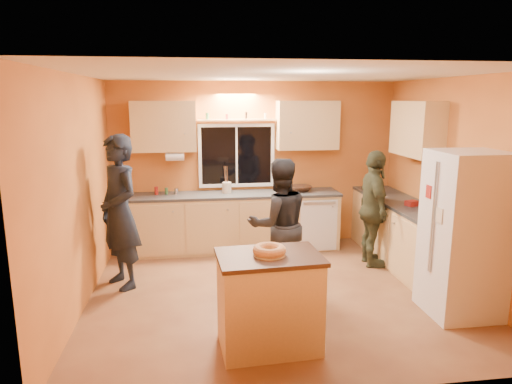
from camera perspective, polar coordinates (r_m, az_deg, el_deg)
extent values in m
plane|color=brown|center=(5.75, 2.68, -12.38)|extent=(4.50, 4.50, 0.00)
cube|color=orange|center=(7.30, -0.10, 3.46)|extent=(4.50, 0.04, 2.60)
cube|color=orange|center=(3.46, 8.96, -5.92)|extent=(4.50, 0.04, 2.60)
cube|color=orange|center=(5.41, -21.31, -0.22)|extent=(0.04, 4.00, 2.60)
cube|color=orange|center=(6.17, 23.80, 0.97)|extent=(0.04, 4.00, 2.60)
cube|color=white|center=(5.26, 2.95, 14.49)|extent=(4.50, 4.00, 0.02)
cube|color=black|center=(7.23, -2.45, 4.58)|extent=(1.10, 0.02, 0.90)
cube|color=white|center=(7.21, -2.44, 4.56)|extent=(1.20, 0.04, 1.00)
cube|color=#DFB575|center=(7.02, -11.43, 8.04)|extent=(0.95, 0.33, 0.75)
cube|color=#DFB575|center=(7.23, 6.44, 8.29)|extent=(0.95, 0.33, 0.75)
cube|color=#DFB575|center=(6.71, 19.46, 7.46)|extent=(0.33, 1.00, 0.75)
cylinder|color=silver|center=(6.94, -10.10, 4.36)|extent=(0.27, 0.12, 0.12)
cube|color=#DFB575|center=(7.15, -2.56, -3.86)|extent=(3.20, 0.60, 0.86)
cube|color=#282B2D|center=(7.04, -2.59, -0.33)|extent=(3.24, 0.62, 0.04)
cube|color=#DFB575|center=(7.70, 14.77, -3.11)|extent=(0.60, 0.60, 0.86)
cube|color=#282B2D|center=(7.60, 14.95, 0.18)|extent=(0.62, 0.62, 0.04)
cube|color=#DFB575|center=(6.65, 18.73, -5.67)|extent=(0.60, 1.80, 0.86)
cube|color=#282B2D|center=(6.54, 18.98, -1.89)|extent=(0.62, 1.84, 0.04)
cube|color=silver|center=(5.41, 24.59, -4.85)|extent=(0.72, 0.70, 1.80)
cube|color=#DFB575|center=(4.42, 1.64, -13.70)|extent=(0.95, 0.66, 0.89)
cube|color=black|center=(4.24, 1.68, -8.12)|extent=(0.99, 0.71, 0.04)
torus|color=tan|center=(4.22, 1.68, -7.28)|extent=(0.31, 0.31, 0.09)
imported|color=black|center=(5.87, -16.69, -2.43)|extent=(0.77, 0.84, 1.92)
imported|color=black|center=(5.62, 2.90, -4.07)|extent=(0.87, 0.71, 1.63)
imported|color=#2F311F|center=(6.58, 14.48, -2.06)|extent=(0.49, 1.00, 1.64)
imported|color=black|center=(7.22, 5.55, 0.45)|extent=(0.39, 0.39, 0.09)
cylinder|color=beige|center=(7.04, -3.68, 0.54)|extent=(0.14, 0.14, 0.17)
imported|color=gray|center=(5.79, 22.15, -2.24)|extent=(0.29, 0.27, 0.27)
cube|color=maroon|center=(6.56, 18.90, -1.34)|extent=(0.19, 0.16, 0.07)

